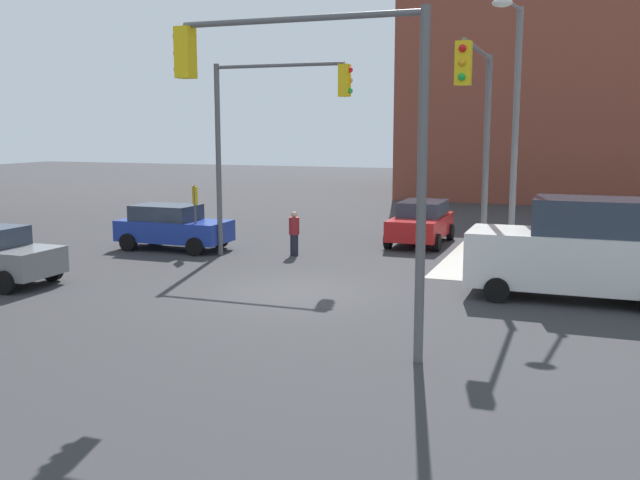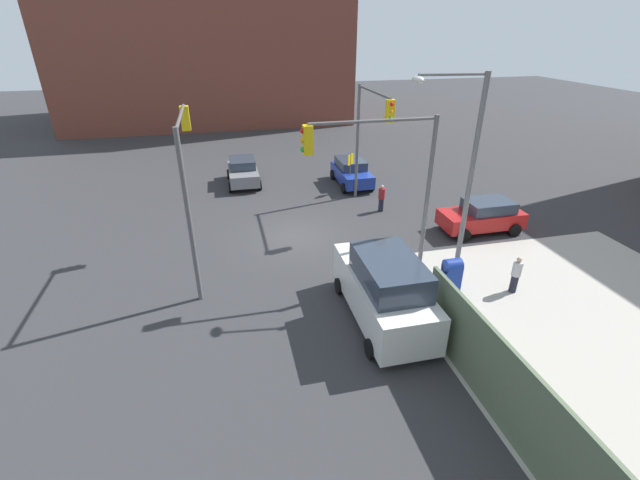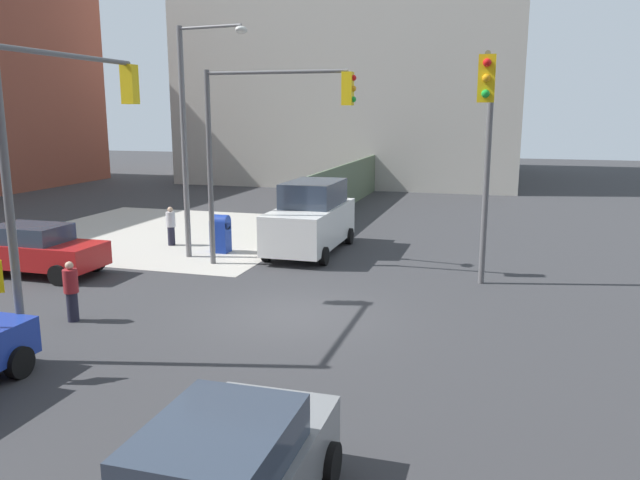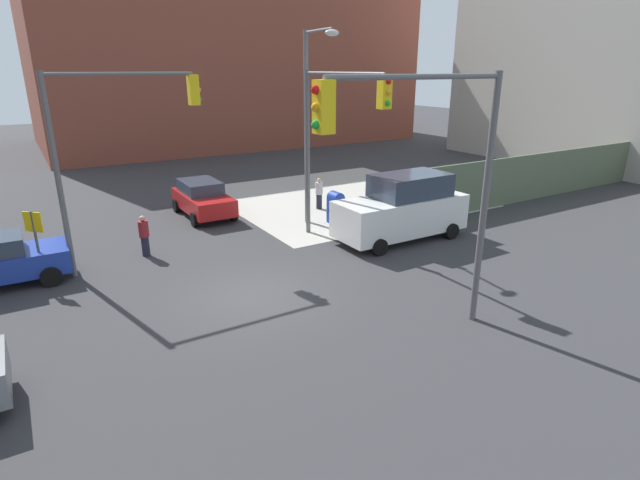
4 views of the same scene
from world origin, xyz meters
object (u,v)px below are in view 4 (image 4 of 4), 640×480
Objects in this scene: smokestack at (389,43)px; van_white_delivery at (403,208)px; traffic_signal_ne_corner at (334,125)px; mailbox_blue at (336,206)px; pedestrian_crossing at (144,235)px; pedestrian_waiting at (319,193)px; traffic_signal_nw_corner at (115,133)px; street_lamp_corner at (310,115)px; sedan_red at (203,198)px; traffic_signal_se_corner at (431,158)px.

smokestack is 36.38m from van_white_delivery.
traffic_signal_ne_corner is 4.55× the size of mailbox_blue.
pedestrian_crossing is 9.07m from pedestrian_waiting.
pedestrian_waiting is at bearing 95.00° from van_white_delivery.
smokestack is 2.77× the size of traffic_signal_nw_corner.
street_lamp_corner is (-23.78, -24.57, -4.30)m from smokestack.
pedestrian_crossing is at bearing 46.73° from traffic_signal_nw_corner.
sedan_red is 9.38m from van_white_delivery.
pedestrian_waiting is (4.27, 11.90, -3.82)m from traffic_signal_se_corner.
mailbox_blue is (1.04, -0.43, -3.94)m from street_lamp_corner.
pedestrian_waiting is (1.64, 1.97, -3.91)m from street_lamp_corner.
sedan_red is at bearing -142.79° from smokestack.
traffic_signal_ne_corner is at bearing -66.20° from sedan_red.
pedestrian_waiting is at bearing 50.12° from street_lamp_corner.
van_white_delivery is 9.90m from pedestrian_crossing.
van_white_delivery is at bearing 103.89° from pedestrian_waiting.
traffic_signal_se_corner is 1.60× the size of sedan_red.
mailbox_blue is at bearing 84.85° from pedestrian_waiting.
sedan_red is 0.75× the size of van_white_delivery.
sedan_red is at bearing -10.25° from pedestrian_waiting.
street_lamp_corner is at bearing -86.82° from pedestrian_crossing.
traffic_signal_nw_corner is 10.60m from pedestrian_waiting.
traffic_signal_se_corner is 11.37m from pedestrian_crossing.
pedestrian_crossing is at bearing -141.28° from smokestack.
street_lamp_corner is (7.82, 0.93, 0.11)m from traffic_signal_nw_corner.
van_white_delivery is at bearing -15.18° from traffic_signal_nw_corner.
traffic_signal_ne_corner is 4.24× the size of pedestrian_crossing.
traffic_signal_nw_corner is at bearing 25.93° from pedestrian_waiting.
traffic_signal_ne_corner is at bearing 164.57° from van_white_delivery.
mailbox_blue is (-22.74, -25.00, -8.23)m from smokestack.
traffic_signal_ne_corner is 2.94m from street_lamp_corner.
sedan_red is 2.64× the size of pedestrian_waiting.
pedestrian_crossing is (-30.94, -24.80, -8.21)m from smokestack.
smokestack is at bearing 52.57° from traffic_signal_se_corner.
pedestrian_crossing is at bearing 115.03° from traffic_signal_se_corner.
pedestrian_waiting is (9.46, 2.90, -3.80)m from traffic_signal_nw_corner.
traffic_signal_se_corner and traffic_signal_ne_corner have the same top height.
traffic_signal_ne_corner is (1.97, 7.07, -0.01)m from traffic_signal_se_corner.
traffic_signal_se_corner reaches higher than pedestrian_waiting.
traffic_signal_nw_corner is at bearing -131.87° from sedan_red.
sedan_red is at bearing 48.13° from traffic_signal_nw_corner.
traffic_signal_ne_corner reaches higher than pedestrian_crossing.
traffic_signal_nw_corner is 4.23× the size of pedestrian_waiting.
street_lamp_corner is at bearing 120.42° from van_white_delivery.
pedestrian_crossing is 1.00× the size of pedestrian_waiting.
traffic_signal_se_corner is at bearing -153.66° from pedestrian_crossing.
traffic_signal_se_corner is at bearing 79.15° from pedestrian_waiting.
sedan_red is at bearing 137.69° from mailbox_blue.
traffic_signal_nw_corner reaches higher than pedestrian_waiting.
smokestack is 34.78m from mailbox_blue.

